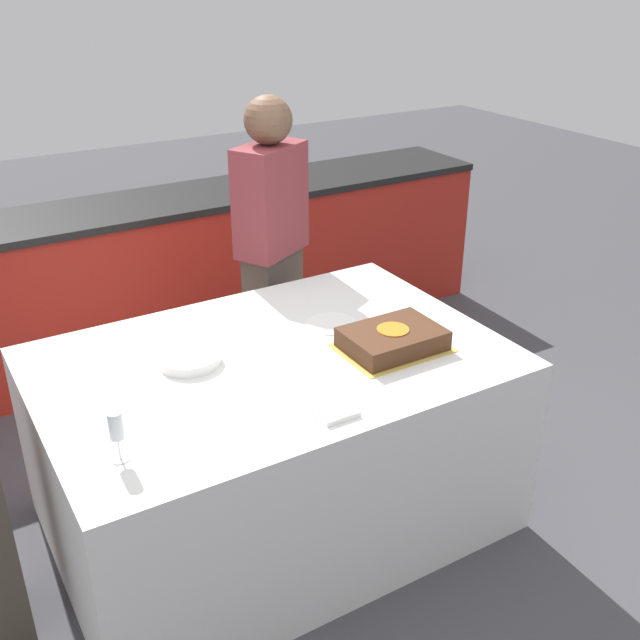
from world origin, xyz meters
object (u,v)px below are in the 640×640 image
at_px(wine_glass, 116,428).
at_px(person_cutting_cake, 272,253).
at_px(cake, 393,339).
at_px(plate_stack, 190,358).

relative_size(wine_glass, person_cutting_cake, 0.11).
bearing_deg(person_cutting_cake, cake, 62.09).
relative_size(cake, plate_stack, 1.75).
bearing_deg(person_cutting_cake, plate_stack, 16.67).
relative_size(cake, person_cutting_cake, 0.26).
bearing_deg(plate_stack, wine_glass, -132.11).
bearing_deg(wine_glass, plate_stack, 47.89).
distance_m(cake, person_cutting_cake, 1.00).
bearing_deg(plate_stack, cake, -22.29).
height_order(plate_stack, person_cutting_cake, person_cutting_cake).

